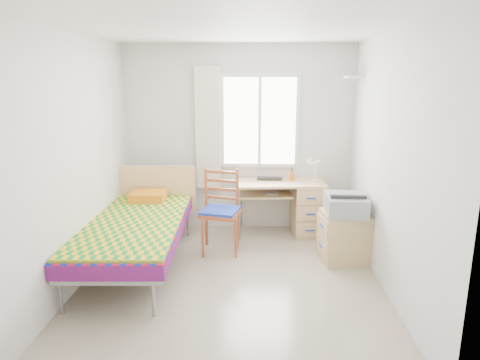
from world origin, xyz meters
name	(u,v)px	position (x,y,z in m)	size (l,w,h in m)	color
floor	(231,280)	(0.00, 0.00, 0.00)	(3.50, 3.50, 0.00)	#BCAD93
ceiling	(230,29)	(0.00, 0.00, 2.60)	(3.50, 3.50, 0.00)	white
wall_back	(238,139)	(0.00, 1.75, 1.30)	(3.20, 3.20, 0.00)	silver
wall_left	(76,162)	(-1.60, 0.00, 1.30)	(3.50, 3.50, 0.00)	silver
wall_right	(390,165)	(1.60, 0.00, 1.30)	(3.50, 3.50, 0.00)	silver
window	(260,121)	(0.30, 1.73, 1.55)	(1.10, 0.04, 1.30)	white
curtain	(208,129)	(-0.42, 1.68, 1.45)	(0.35, 0.05, 1.70)	beige
floating_shelf	(354,77)	(1.49, 1.40, 2.15)	(0.20, 0.32, 0.03)	white
bed	(137,226)	(-1.11, 0.36, 0.47)	(1.13, 2.29, 0.98)	gray
desk	(303,206)	(0.91, 1.46, 0.41)	(1.24, 0.64, 0.75)	#E3A677
chair	(221,206)	(-0.18, 0.85, 0.58)	(0.53, 0.53, 1.04)	#9F4F1E
cabinet	(345,237)	(1.32, 0.58, 0.30)	(0.61, 0.55, 0.60)	tan
printer	(346,204)	(1.30, 0.57, 0.71)	(0.46, 0.53, 0.22)	gray
laptop	(270,180)	(0.45, 1.54, 0.76)	(0.36, 0.23, 0.03)	black
pen_cup	(292,176)	(0.75, 1.59, 0.80)	(0.08, 0.08, 0.10)	orange
task_lamp	(312,167)	(1.01, 1.39, 0.98)	(0.21, 0.31, 0.37)	white
book	(266,193)	(0.39, 1.48, 0.59)	(0.16, 0.23, 0.02)	gray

